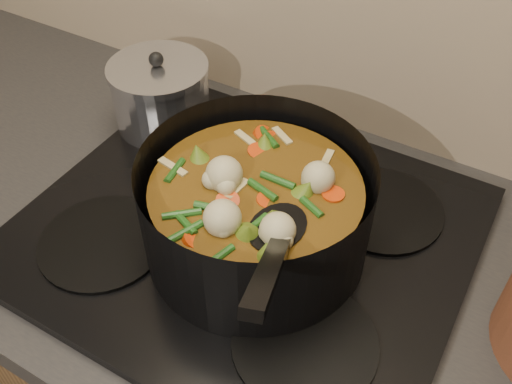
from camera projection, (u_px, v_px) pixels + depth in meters
The scene contains 4 objects.
counter at pixel (249, 382), 1.16m from camera, with size 2.64×0.64×0.91m.
stovetop at pixel (246, 230), 0.84m from camera, with size 0.62×0.54×0.03m.
stockpot at pixel (256, 212), 0.75m from camera, with size 0.34×0.40×0.22m.
saucepan at pixel (161, 95), 0.97m from camera, with size 0.17×0.17×0.14m.
Camera 1 is at (0.29, 1.45, 1.55)m, focal length 40.00 mm.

